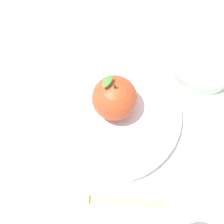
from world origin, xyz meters
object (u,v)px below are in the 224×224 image
at_px(apple, 113,97).
at_px(knife, 93,200).
at_px(side_bowl, 203,61).
at_px(dinner_plate, 112,114).

bearing_deg(apple, knife, 108.52).
bearing_deg(side_bowl, knife, 81.31).
xyz_separation_m(dinner_plate, apple, (0.00, -0.01, 0.05)).
height_order(apple, knife, apple).
distance_m(apple, side_bowl, 0.20).
distance_m(dinner_plate, side_bowl, 0.20).
xyz_separation_m(dinner_plate, side_bowl, (-0.10, -0.18, 0.01)).
relative_size(dinner_plate, side_bowl, 1.95).
distance_m(apple, knife, 0.18).
bearing_deg(apple, dinner_plate, 113.76).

